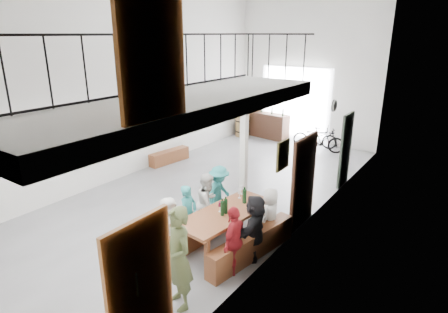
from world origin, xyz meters
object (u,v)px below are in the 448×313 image
Objects in this scene: bench_inner at (200,230)px; host_standing at (178,258)px; serving_counter at (266,125)px; bicycle_near at (315,137)px; oak_barrel at (242,126)px; side_bench at (169,156)px; tasting_table at (226,215)px.

host_standing is at bearing -57.69° from bench_inner.
serving_counter is 1.19× the size of bicycle_near.
bicycle_near is at bearing 2.33° from oak_barrel.
side_bench is at bearing -95.61° from serving_counter.
tasting_table is 5.43m from side_bench.
bench_inner reaches higher than side_bench.
oak_barrel is at bearing -148.72° from serving_counter.
host_standing reaches higher than bench_inner.
bench_inner is at bearing -40.02° from side_bench.
tasting_table is 7.51m from bicycle_near.
serving_counter is at bearing 69.10° from bicycle_near.
oak_barrel is (-3.65, 7.36, 0.19)m from bench_inner.
host_standing reaches higher than serving_counter.
oak_barrel is (0.17, 4.15, 0.22)m from side_bench.
tasting_table is at bearing -58.90° from serving_counter.
bicycle_near is at bearing 122.82° from host_standing.
bicycle_near is (3.05, 0.12, -0.02)m from oak_barrel.
oak_barrel reaches higher than bicycle_near.
side_bench is 5.35m from bicycle_near.
bicycle_near is (-0.60, 7.48, 0.17)m from bench_inner.
host_standing is (4.56, -9.01, 0.39)m from oak_barrel.
side_bench is at bearing -92.39° from oak_barrel.
bench_inner is 8.21m from oak_barrel.
bicycle_near is (2.16, -0.27, -0.08)m from serving_counter.
bench_inner is 1.45× the size of side_bench.
bench_inner is at bearing -62.85° from serving_counter.
bench_inner is at bearing -63.63° from oak_barrel.
tasting_table reaches higher than side_bench.
oak_barrel is 0.46× the size of serving_counter.
oak_barrel is at bearing 119.77° from bench_inner.
tasting_table is 1.76m from host_standing.
serving_counter is (-3.35, 7.68, -0.21)m from tasting_table.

